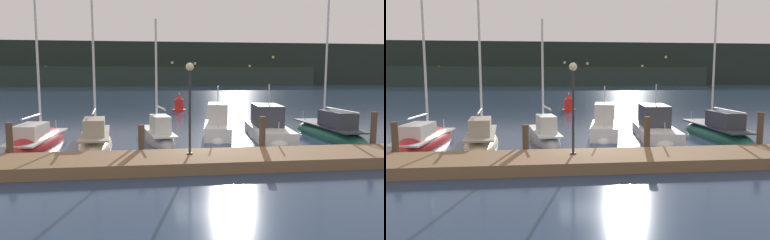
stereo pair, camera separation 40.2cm
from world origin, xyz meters
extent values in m
plane|color=navy|center=(0.00, 0.00, 0.00)|extent=(400.00, 400.00, 0.00)
cube|color=brown|center=(0.00, -1.66, 0.23)|extent=(23.00, 2.80, 0.45)
cylinder|color=#4C3D2D|center=(-8.11, -0.01, 0.84)|extent=(0.28, 0.28, 1.68)
cylinder|color=#4C3D2D|center=(-2.70, -0.01, 0.74)|extent=(0.28, 0.28, 1.49)
cylinder|color=#4C3D2D|center=(2.70, -0.01, 0.89)|extent=(0.28, 0.28, 1.77)
cylinder|color=#4C3D2D|center=(8.11, -0.01, 0.95)|extent=(0.28, 0.28, 1.91)
ellipsoid|color=red|center=(-8.02, 3.73, 0.00)|extent=(2.36, 6.99, 1.66)
cube|color=silver|center=(-8.02, 3.73, 0.46)|extent=(1.98, 5.87, 0.08)
cube|color=silver|center=(-8.08, 2.91, 0.86)|extent=(1.27, 2.28, 0.73)
cylinder|color=silver|center=(-7.98, 4.28, 4.10)|extent=(0.12, 0.12, 7.29)
cylinder|color=silver|center=(-8.07, 3.03, 1.59)|extent=(0.27, 2.49, 0.09)
cylinder|color=silver|center=(-7.78, 6.88, 0.71)|extent=(0.04, 0.04, 0.50)
ellipsoid|color=beige|center=(-5.11, 3.70, 0.00)|extent=(2.21, 6.71, 1.15)
cube|color=#A39984|center=(-5.11, 3.70, 0.60)|extent=(1.85, 5.64, 0.08)
cube|color=#A39984|center=(-5.05, 2.91, 1.05)|extent=(1.18, 2.19, 0.81)
cylinder|color=silver|center=(-5.15, 4.22, 4.88)|extent=(0.12, 0.12, 8.55)
cylinder|color=silver|center=(-5.04, 2.80, 1.83)|extent=(0.32, 2.86, 0.09)
cylinder|color=silver|center=(-5.35, 6.72, 0.85)|extent=(0.04, 0.04, 0.50)
ellipsoid|color=gray|center=(-1.80, 4.46, 0.00)|extent=(2.18, 5.87, 1.27)
cube|color=silver|center=(-1.80, 4.46, 0.53)|extent=(1.83, 4.93, 0.08)
cube|color=silver|center=(-1.71, 3.78, 1.02)|extent=(1.11, 1.93, 0.90)
cylinder|color=silver|center=(-1.85, 4.92, 3.60)|extent=(0.12, 0.12, 6.14)
cylinder|color=silver|center=(-1.69, 3.59, 1.90)|extent=(0.42, 2.67, 0.09)
cylinder|color=silver|center=(-2.12, 7.08, 0.78)|extent=(0.04, 0.04, 0.50)
ellipsoid|color=white|center=(1.71, 5.19, 0.00)|extent=(2.51, 4.95, 1.37)
cube|color=white|center=(1.71, 5.19, 0.39)|extent=(2.29, 4.46, 0.77)
cube|color=silver|center=(1.80, 5.65, 1.35)|extent=(1.49, 2.25, 1.17)
cube|color=black|center=(1.98, 6.58, 1.53)|extent=(1.01, 0.42, 0.52)
cylinder|color=silver|center=(1.73, 5.28, 2.46)|extent=(0.07, 0.07, 1.05)
cylinder|color=silver|center=(1.33, 3.24, 1.07)|extent=(0.04, 0.04, 0.60)
ellipsoid|color=white|center=(4.72, 4.91, 0.00)|extent=(3.13, 6.62, 1.28)
cube|color=white|center=(4.72, 4.91, 0.30)|extent=(2.86, 5.96, 0.60)
cube|color=#333842|center=(4.81, 5.54, 1.22)|extent=(1.91, 2.99, 1.23)
cube|color=black|center=(4.99, 6.80, 1.40)|extent=(1.37, 0.44, 0.55)
cylinder|color=silver|center=(4.73, 5.04, 2.46)|extent=(0.07, 0.07, 1.25)
cylinder|color=silver|center=(4.34, 2.27, 0.90)|extent=(0.04, 0.04, 0.60)
ellipsoid|color=#195647|center=(8.34, 4.67, 0.00)|extent=(2.01, 7.72, 1.36)
cube|color=#333842|center=(8.34, 4.67, 0.63)|extent=(1.69, 6.48, 0.08)
cube|color=#333842|center=(8.35, 3.75, 1.11)|extent=(1.18, 2.47, 0.89)
cylinder|color=silver|center=(8.33, 5.29, 5.02)|extent=(0.12, 0.12, 8.79)
cylinder|color=silver|center=(8.35, 3.46, 1.67)|extent=(0.13, 3.66, 0.09)
cylinder|color=silver|center=(8.30, 8.21, 0.88)|extent=(0.04, 0.04, 0.50)
cylinder|color=red|center=(1.02, 21.19, 0.08)|extent=(1.34, 1.34, 0.16)
cylinder|color=red|center=(1.02, 21.19, 0.68)|extent=(0.89, 0.89, 1.03)
cone|color=red|center=(1.02, 21.19, 1.44)|extent=(0.62, 0.62, 0.50)
sphere|color=#F9EAB7|center=(1.02, 21.19, 1.74)|extent=(0.16, 0.16, 0.16)
cylinder|color=#2D2D33|center=(-0.77, -1.43, 0.48)|extent=(0.24, 0.24, 0.06)
cylinder|color=#2D2D33|center=(-0.77, -1.43, 2.16)|extent=(0.10, 0.10, 3.30)
sphere|color=#F9EAB7|center=(-0.77, -1.43, 3.95)|extent=(0.32, 0.32, 0.32)
cube|color=#1E2823|center=(0.00, 115.89, 7.13)|extent=(240.00, 16.00, 14.27)
cube|color=#26332C|center=(-18.91, 105.89, 3.01)|extent=(144.00, 10.00, 6.03)
cube|color=#F4DB8C|center=(9.08, 107.84, 1.57)|extent=(0.80, 0.10, 0.80)
cube|color=#F4DB8C|center=(23.78, 107.84, 2.53)|extent=(0.80, 0.10, 0.80)
cube|color=#F4DB8C|center=(-32.74, 107.84, 5.86)|extent=(0.80, 0.10, 0.80)
cube|color=#F4DB8C|center=(-8.74, 107.84, 4.27)|extent=(0.80, 0.10, 0.80)
cube|color=#F4DB8C|center=(33.47, 107.84, 6.44)|extent=(0.80, 0.10, 0.80)
cube|color=#F4DB8C|center=(-9.61, 107.84, 1.34)|extent=(0.80, 0.10, 0.80)
cube|color=#F4DB8C|center=(41.60, 107.84, 9.47)|extent=(0.80, 0.10, 0.80)
cube|color=#F4DB8C|center=(-41.50, 107.84, 3.77)|extent=(0.80, 0.10, 0.80)
cube|color=#F4DB8C|center=(1.75, 107.84, 4.24)|extent=(0.80, 0.10, 0.80)
cube|color=#F4DB8C|center=(7.22, 107.84, 7.50)|extent=(0.80, 0.10, 0.80)
cube|color=#F4DB8C|center=(14.77, 107.84, 7.23)|extent=(0.80, 0.10, 0.80)
camera|label=1|loc=(-2.63, -16.11, 3.65)|focal=35.00mm
camera|label=2|loc=(-2.23, -16.16, 3.65)|focal=35.00mm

